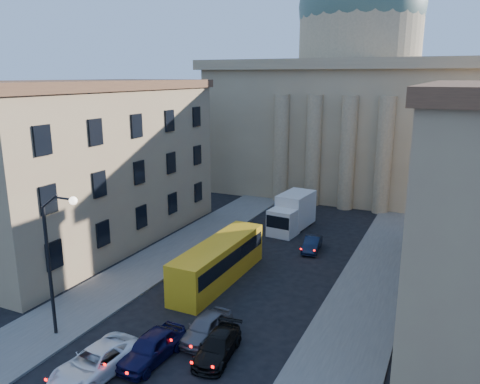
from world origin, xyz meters
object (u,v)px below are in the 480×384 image
Objects in this scene: street_lamp at (54,254)px; city_bus at (219,260)px; car_left_near at (152,347)px; box_truck at (292,213)px.

street_lamp reaches higher than city_bus.
box_truck reaches higher than car_left_near.
city_bus is 13.98m from box_truck.
city_bus is at bearing 100.94° from car_left_near.
street_lamp is 0.81× the size of city_bus.
city_bus is (-1.37, 10.61, 0.85)m from car_left_near.
street_lamp is 1.92× the size of car_left_near.
street_lamp reaches higher than box_truck.
street_lamp is 1.32× the size of box_truck.
car_left_near is at bearing -81.86° from city_bus.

